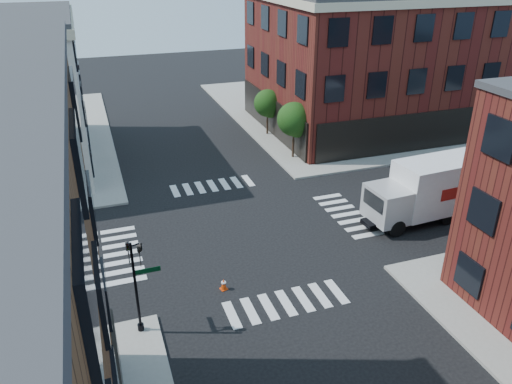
{
  "coord_description": "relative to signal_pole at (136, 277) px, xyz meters",
  "views": [
    {
      "loc": [
        -7.6,
        -24.62,
        15.14
      ],
      "look_at": [
        0.94,
        0.12,
        2.5
      ],
      "focal_mm": 35.0,
      "sensor_mm": 36.0,
      "label": 1
    }
  ],
  "objects": [
    {
      "name": "ground",
      "position": [
        6.72,
        6.68,
        -2.86
      ],
      "size": [
        120.0,
        120.0,
        0.0
      ],
      "primitive_type": "plane",
      "color": "black",
      "rests_on": "ground"
    },
    {
      "name": "sidewalk_ne",
      "position": [
        27.72,
        27.68,
        -2.78
      ],
      "size": [
        30.0,
        30.0,
        0.15
      ],
      "primitive_type": "cube",
      "color": "gray",
      "rests_on": "ground"
    },
    {
      "name": "building_ne",
      "position": [
        27.22,
        22.68,
        3.14
      ],
      "size": [
        25.0,
        16.0,
        12.0
      ],
      "primitive_type": "cube",
      "color": "#491412",
      "rests_on": "ground"
    },
    {
      "name": "tree_near",
      "position": [
        14.28,
        16.65,
        0.3
      ],
      "size": [
        2.69,
        2.69,
        4.49
      ],
      "color": "black",
      "rests_on": "ground"
    },
    {
      "name": "tree_far",
      "position": [
        14.28,
        22.65,
        0.02
      ],
      "size": [
        2.43,
        2.43,
        4.07
      ],
      "color": "black",
      "rests_on": "ground"
    },
    {
      "name": "signal_pole",
      "position": [
        0.0,
        0.0,
        0.0
      ],
      "size": [
        1.29,
        1.24,
        4.6
      ],
      "color": "black",
      "rests_on": "ground"
    },
    {
      "name": "box_truck",
      "position": [
        18.36,
        4.67,
        -0.88
      ],
      "size": [
        8.53,
        3.06,
        3.8
      ],
      "rotation": [
        0.0,
        0.0,
        0.06
      ],
      "color": "silver",
      "rests_on": "ground"
    },
    {
      "name": "traffic_cone",
      "position": [
        4.2,
        1.7,
        -2.56
      ],
      "size": [
        0.42,
        0.42,
        0.62
      ],
      "rotation": [
        0.0,
        0.0,
        0.29
      ],
      "color": "red",
      "rests_on": "ground"
    }
  ]
}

